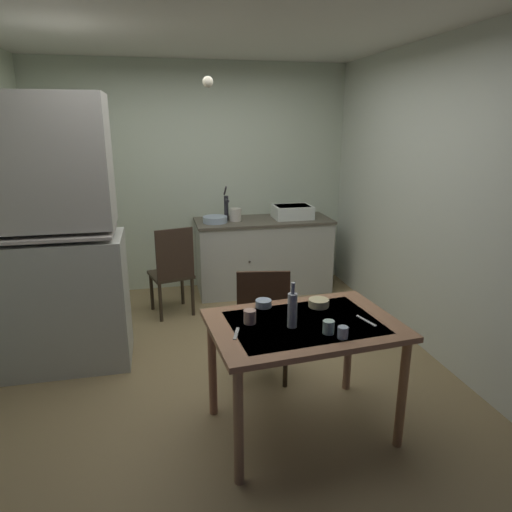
# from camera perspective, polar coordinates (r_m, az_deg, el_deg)

# --- Properties ---
(ground_plane) EXTENTS (4.79, 4.79, 0.00)m
(ground_plane) POSITION_cam_1_polar(r_m,az_deg,el_deg) (3.97, -4.34, -12.85)
(ground_plane) COLOR olive
(wall_back) EXTENTS (3.67, 0.10, 2.60)m
(wall_back) POSITION_cam_1_polar(r_m,az_deg,el_deg) (5.43, -7.62, 9.58)
(wall_back) COLOR beige
(wall_back) RESTS_ON ground
(wall_right) EXTENTS (0.10, 3.89, 2.60)m
(wall_right) POSITION_cam_1_polar(r_m,az_deg,el_deg) (4.17, 21.21, 6.57)
(wall_right) COLOR beige
(wall_right) RESTS_ON ground
(ceiling_slab) EXTENTS (3.67, 3.89, 0.10)m
(ceiling_slab) POSITION_cam_1_polar(r_m,az_deg,el_deg) (3.53, -5.38, 28.05)
(ceiling_slab) COLOR silver
(hutch_cabinet) EXTENTS (1.02, 0.59, 2.15)m
(hutch_cabinet) POSITION_cam_1_polar(r_m,az_deg,el_deg) (3.87, -23.95, 1.08)
(hutch_cabinet) COLOR #B2B5A9
(hutch_cabinet) RESTS_ON ground
(counter_cabinet) EXTENTS (1.57, 0.64, 0.86)m
(counter_cabinet) POSITION_cam_1_polar(r_m,az_deg,el_deg) (5.36, 0.93, 0.13)
(counter_cabinet) COLOR #B2B5A9
(counter_cabinet) RESTS_ON ground
(sink_basin) EXTENTS (0.44, 0.34, 0.15)m
(sink_basin) POSITION_cam_1_polar(r_m,az_deg,el_deg) (5.33, 4.59, 5.59)
(sink_basin) COLOR silver
(sink_basin) RESTS_ON counter_cabinet
(hand_pump) EXTENTS (0.05, 0.27, 0.39)m
(hand_pump) POSITION_cam_1_polar(r_m,az_deg,el_deg) (5.19, -3.76, 6.33)
(hand_pump) COLOR #232328
(hand_pump) RESTS_ON counter_cabinet
(mixing_bowl_counter) EXTENTS (0.27, 0.27, 0.07)m
(mixing_bowl_counter) POSITION_cam_1_polar(r_m,az_deg,el_deg) (5.10, -5.18, 4.60)
(mixing_bowl_counter) COLOR #9EB2C6
(mixing_bowl_counter) RESTS_ON counter_cabinet
(stoneware_crock) EXTENTS (0.14, 0.14, 0.14)m
(stoneware_crock) POSITION_cam_1_polar(r_m,az_deg,el_deg) (5.17, -2.60, 5.22)
(stoneware_crock) COLOR beige
(stoneware_crock) RESTS_ON counter_cabinet
(dining_table) EXTENTS (1.21, 0.88, 0.76)m
(dining_table) POSITION_cam_1_polar(r_m,az_deg,el_deg) (2.87, 6.00, -10.08)
(dining_table) COLOR #9A6A4A
(dining_table) RESTS_ON ground
(chair_far_side) EXTENTS (0.46, 0.46, 0.93)m
(chair_far_side) POSITION_cam_1_polar(r_m,az_deg,el_deg) (3.45, 0.79, -8.48)
(chair_far_side) COLOR #332516
(chair_far_side) RESTS_ON ground
(chair_by_counter) EXTENTS (0.49, 0.49, 0.95)m
(chair_by_counter) POSITION_cam_1_polar(r_m,az_deg,el_deg) (4.70, -10.45, -1.78)
(chair_by_counter) COLOR #32291D
(chair_by_counter) RESTS_ON ground
(serving_bowl_wide) EXTENTS (0.11, 0.11, 0.05)m
(serving_bowl_wide) POSITION_cam_1_polar(r_m,az_deg,el_deg) (3.02, 0.95, -5.98)
(serving_bowl_wide) COLOR #9EB2C6
(serving_bowl_wide) RESTS_ON dining_table
(soup_bowl_small) EXTENTS (0.14, 0.14, 0.05)m
(soup_bowl_small) POSITION_cam_1_polar(r_m,az_deg,el_deg) (3.06, 7.89, -5.86)
(soup_bowl_small) COLOR beige
(soup_bowl_small) RESTS_ON dining_table
(teacup_mint) EXTENTS (0.06, 0.06, 0.07)m
(teacup_mint) POSITION_cam_1_polar(r_m,az_deg,el_deg) (2.65, 10.87, -9.43)
(teacup_mint) COLOR #9EB2C6
(teacup_mint) RESTS_ON dining_table
(teacup_cream) EXTENTS (0.07, 0.07, 0.08)m
(teacup_cream) POSITION_cam_1_polar(r_m,az_deg,el_deg) (2.69, 9.11, -8.82)
(teacup_cream) COLOR #ADD1C1
(teacup_cream) RESTS_ON dining_table
(mug_dark) EXTENTS (0.08, 0.08, 0.09)m
(mug_dark) POSITION_cam_1_polar(r_m,az_deg,el_deg) (2.78, -0.79, -7.64)
(mug_dark) COLOR tan
(mug_dark) RESTS_ON dining_table
(glass_bottle) EXTENTS (0.06, 0.06, 0.28)m
(glass_bottle) POSITION_cam_1_polar(r_m,az_deg,el_deg) (2.71, 4.60, -6.67)
(glass_bottle) COLOR #B7BCC1
(glass_bottle) RESTS_ON dining_table
(table_knife) EXTENTS (0.06, 0.18, 0.00)m
(table_knife) POSITION_cam_1_polar(r_m,az_deg,el_deg) (2.90, 13.68, -7.90)
(table_knife) COLOR silver
(table_knife) RESTS_ON dining_table
(teaspoon_near_bowl) EXTENTS (0.06, 0.15, 0.00)m
(teaspoon_near_bowl) POSITION_cam_1_polar(r_m,az_deg,el_deg) (2.67, -2.50, -9.71)
(teaspoon_near_bowl) COLOR beige
(teaspoon_near_bowl) RESTS_ON dining_table
(pendant_bulb) EXTENTS (0.08, 0.08, 0.08)m
(pendant_bulb) POSITION_cam_1_polar(r_m,az_deg,el_deg) (3.56, -6.08, 20.96)
(pendant_bulb) COLOR #F9EFCC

